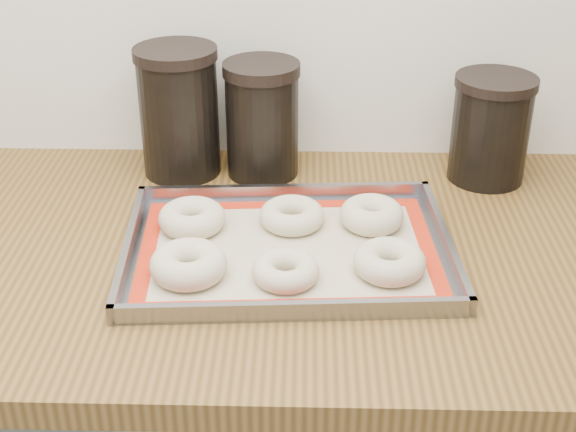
{
  "coord_description": "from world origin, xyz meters",
  "views": [
    {
      "loc": [
        -0.07,
        0.68,
        1.5
      ],
      "look_at": [
        -0.09,
        1.65,
        0.96
      ],
      "focal_mm": 50.0,
      "sensor_mm": 36.0,
      "label": 1
    }
  ],
  "objects_px": {
    "bagel_back_left": "(192,218)",
    "canister_left": "(179,111)",
    "bagel_front_mid": "(286,271)",
    "bagel_back_mid": "(292,215)",
    "bagel_front_right": "(389,262)",
    "baking_tray": "(288,249)",
    "bagel_back_right": "(372,215)",
    "canister_right": "(491,128)",
    "bagel_front_left": "(189,264)",
    "canister_mid": "(262,119)"
  },
  "relations": [
    {
      "from": "bagel_back_left",
      "to": "canister_right",
      "type": "relative_size",
      "value": 0.56
    },
    {
      "from": "bagel_back_mid",
      "to": "bagel_back_right",
      "type": "distance_m",
      "value": 0.12
    },
    {
      "from": "bagel_back_right",
      "to": "canister_right",
      "type": "xyz_separation_m",
      "value": [
        0.2,
        0.18,
        0.07
      ]
    },
    {
      "from": "bagel_front_right",
      "to": "canister_left",
      "type": "relative_size",
      "value": 0.45
    },
    {
      "from": "bagel_back_mid",
      "to": "canister_mid",
      "type": "height_order",
      "value": "canister_mid"
    },
    {
      "from": "bagel_front_mid",
      "to": "bagel_back_mid",
      "type": "xyz_separation_m",
      "value": [
        0.01,
        0.15,
        0.0
      ]
    },
    {
      "from": "bagel_front_left",
      "to": "canister_left",
      "type": "xyz_separation_m",
      "value": [
        -0.06,
        0.33,
        0.08
      ]
    },
    {
      "from": "canister_left",
      "to": "bagel_back_right",
      "type": "bearing_deg",
      "value": -31.55
    },
    {
      "from": "bagel_front_mid",
      "to": "canister_left",
      "type": "height_order",
      "value": "canister_left"
    },
    {
      "from": "bagel_front_mid",
      "to": "bagel_back_mid",
      "type": "relative_size",
      "value": 0.93
    },
    {
      "from": "bagel_back_left",
      "to": "bagel_back_right",
      "type": "xyz_separation_m",
      "value": [
        0.27,
        0.02,
        0.0
      ]
    },
    {
      "from": "canister_right",
      "to": "canister_mid",
      "type": "bearing_deg",
      "value": 178.39
    },
    {
      "from": "bagel_front_right",
      "to": "bagel_back_mid",
      "type": "bearing_deg",
      "value": 136.39
    },
    {
      "from": "bagel_front_mid",
      "to": "canister_right",
      "type": "distance_m",
      "value": 0.47
    },
    {
      "from": "bagel_front_mid",
      "to": "bagel_back_left",
      "type": "relative_size",
      "value": 0.91
    },
    {
      "from": "bagel_front_right",
      "to": "baking_tray",
      "type": "bearing_deg",
      "value": 157.84
    },
    {
      "from": "bagel_back_mid",
      "to": "canister_right",
      "type": "distance_m",
      "value": 0.37
    },
    {
      "from": "bagel_back_mid",
      "to": "bagel_back_right",
      "type": "height_order",
      "value": "bagel_back_right"
    },
    {
      "from": "bagel_front_left",
      "to": "bagel_front_mid",
      "type": "xyz_separation_m",
      "value": [
        0.13,
        -0.01,
        -0.0
      ]
    },
    {
      "from": "bagel_back_left",
      "to": "canister_mid",
      "type": "distance_m",
      "value": 0.24
    },
    {
      "from": "bagel_front_mid",
      "to": "canister_left",
      "type": "distance_m",
      "value": 0.4
    },
    {
      "from": "bagel_front_right",
      "to": "bagel_front_mid",
      "type": "bearing_deg",
      "value": -171.09
    },
    {
      "from": "baking_tray",
      "to": "canister_right",
      "type": "height_order",
      "value": "canister_right"
    },
    {
      "from": "baking_tray",
      "to": "bagel_front_right",
      "type": "relative_size",
      "value": 4.86
    },
    {
      "from": "bagel_back_left",
      "to": "bagel_back_mid",
      "type": "xyz_separation_m",
      "value": [
        0.15,
        0.01,
        -0.0
      ]
    },
    {
      "from": "bagel_back_left",
      "to": "bagel_back_right",
      "type": "relative_size",
      "value": 1.04
    },
    {
      "from": "bagel_front_left",
      "to": "bagel_back_left",
      "type": "distance_m",
      "value": 0.13
    },
    {
      "from": "canister_left",
      "to": "bagel_front_right",
      "type": "bearing_deg",
      "value": -44.44
    },
    {
      "from": "baking_tray",
      "to": "bagel_front_right",
      "type": "distance_m",
      "value": 0.15
    },
    {
      "from": "bagel_front_left",
      "to": "bagel_front_right",
      "type": "relative_size",
      "value": 1.05
    },
    {
      "from": "baking_tray",
      "to": "bagel_front_mid",
      "type": "xyz_separation_m",
      "value": [
        -0.0,
        -0.08,
        0.01
      ]
    },
    {
      "from": "canister_mid",
      "to": "bagel_front_mid",
      "type": "bearing_deg",
      "value": -81.86
    },
    {
      "from": "bagel_front_left",
      "to": "bagel_front_mid",
      "type": "relative_size",
      "value": 1.15
    },
    {
      "from": "bagel_front_right",
      "to": "canister_right",
      "type": "xyz_separation_m",
      "value": [
        0.19,
        0.31,
        0.07
      ]
    },
    {
      "from": "bagel_front_right",
      "to": "bagel_back_right",
      "type": "distance_m",
      "value": 0.13
    },
    {
      "from": "canister_left",
      "to": "canister_right",
      "type": "bearing_deg",
      "value": -1.43
    },
    {
      "from": "bagel_back_mid",
      "to": "canister_right",
      "type": "xyz_separation_m",
      "value": [
        0.32,
        0.18,
        0.07
      ]
    },
    {
      "from": "bagel_back_left",
      "to": "canister_mid",
      "type": "bearing_deg",
      "value": 65.15
    },
    {
      "from": "bagel_front_left",
      "to": "canister_left",
      "type": "bearing_deg",
      "value": 99.41
    },
    {
      "from": "bagel_back_left",
      "to": "bagel_front_left",
      "type": "bearing_deg",
      "value": -84.54
    },
    {
      "from": "canister_left",
      "to": "canister_mid",
      "type": "distance_m",
      "value": 0.14
    },
    {
      "from": "bagel_front_mid",
      "to": "bagel_front_right",
      "type": "bearing_deg",
      "value": 8.91
    },
    {
      "from": "bagel_back_right",
      "to": "canister_right",
      "type": "distance_m",
      "value": 0.28
    },
    {
      "from": "canister_left",
      "to": "bagel_back_left",
      "type": "bearing_deg",
      "value": -78.16
    },
    {
      "from": "bagel_back_right",
      "to": "bagel_front_mid",
      "type": "bearing_deg",
      "value": -129.51
    },
    {
      "from": "bagel_back_left",
      "to": "canister_right",
      "type": "bearing_deg",
      "value": 22.35
    },
    {
      "from": "bagel_front_mid",
      "to": "bagel_back_mid",
      "type": "distance_m",
      "value": 0.15
    },
    {
      "from": "baking_tray",
      "to": "canister_left",
      "type": "bearing_deg",
      "value": 125.44
    },
    {
      "from": "bagel_back_left",
      "to": "canister_left",
      "type": "xyz_separation_m",
      "value": [
        -0.04,
        0.21,
        0.09
      ]
    },
    {
      "from": "bagel_front_left",
      "to": "bagel_front_right",
      "type": "distance_m",
      "value": 0.27
    }
  ]
}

